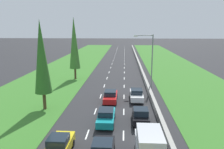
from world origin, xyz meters
TOP-DOWN VIEW (x-y plane):
  - ground_plane at (0.00, 60.00)m, footprint 300.00×300.00m
  - grass_verge_left at (-12.65, 60.00)m, footprint 14.00×140.00m
  - grass_verge_right at (14.35, 60.00)m, footprint 14.00×140.00m
  - median_barrier at (5.70, 60.00)m, footprint 0.44×120.00m
  - lane_markings at (0.00, 60.00)m, footprint 3.64×116.00m
  - silver_van_right_lane at (3.65, 16.43)m, footprint 1.96×4.90m
  - teal_sedan_centre_lane at (-0.13, 23.60)m, footprint 1.82×4.50m
  - black_hatchback_right_lane at (3.54, 23.91)m, footprint 1.74×3.90m
  - white_sedan_right_lane at (3.51, 31.58)m, footprint 1.82×4.50m
  - red_sedan_centre_lane at (-0.12, 30.65)m, footprint 1.82×4.50m
  - yellow_hatchback_left_lane at (-3.40, 17.46)m, footprint 1.74×3.90m
  - poplar_tree_second at (-8.21, 27.36)m, footprint 2.08×2.08m
  - poplar_tree_third at (-7.99, 43.90)m, footprint 2.10×2.10m
  - street_light_mast at (5.99, 38.06)m, footprint 3.20×0.28m

SIDE VIEW (x-z plane):
  - ground_plane at x=0.00m, z-range 0.00..0.00m
  - lane_markings at x=0.00m, z-range 0.00..0.01m
  - grass_verge_left at x=-12.65m, z-range 0.00..0.04m
  - grass_verge_right at x=14.35m, z-range 0.00..0.04m
  - median_barrier at x=5.70m, z-range 0.00..0.85m
  - teal_sedan_centre_lane at x=-0.13m, z-range -0.01..1.63m
  - white_sedan_right_lane at x=3.51m, z-range -0.01..1.63m
  - red_sedan_centre_lane at x=-0.12m, z-range -0.01..1.63m
  - black_hatchback_right_lane at x=3.54m, z-range -0.02..1.70m
  - yellow_hatchback_left_lane at x=-3.40m, z-range -0.02..1.70m
  - silver_van_right_lane at x=3.65m, z-range -0.01..2.81m
  - street_light_mast at x=5.99m, z-range 0.73..9.73m
  - poplar_tree_second at x=-8.21m, z-range 1.05..12.18m
  - poplar_tree_third at x=-7.99m, z-range 1.05..13.21m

